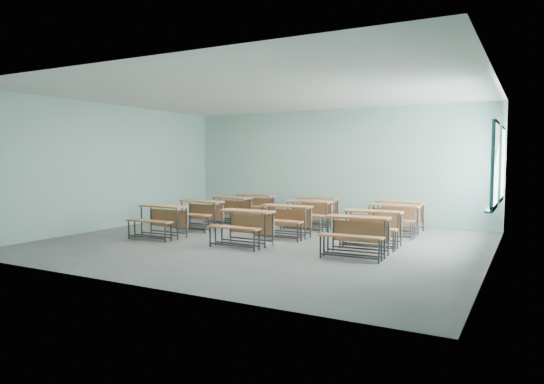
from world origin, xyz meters
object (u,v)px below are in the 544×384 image
at_px(desk_unit_r1c1, 285,216).
at_px(desk_unit_r2c2, 392,215).
at_px(desk_unit_r1c2, 372,223).
at_px(desk_unit_r1c0, 199,210).
at_px(desk_unit_r0c0, 161,216).
at_px(desk_unit_r3c2, 399,211).
at_px(desk_unit_r0c2, 356,230).
at_px(desk_unit_r3c1, 316,206).
at_px(desk_unit_r2c0, 229,206).
at_px(desk_unit_r2c1, 307,210).
at_px(desk_unit_r3c0, 254,203).
at_px(desk_unit_r0c1, 244,222).

xyz_separation_m(desk_unit_r1c1, desk_unit_r2c2, (2.13, 1.33, 0.00)).
xyz_separation_m(desk_unit_r1c2, desk_unit_r2c2, (0.03, 1.49, 0.00)).
bearing_deg(desk_unit_r1c0, desk_unit_r0c0, -87.54).
bearing_deg(desk_unit_r3c2, desk_unit_r1c0, -147.10).
height_order(desk_unit_r0c2, desk_unit_r3c1, same).
height_order(desk_unit_r2c0, desk_unit_r3c1, same).
relative_size(desk_unit_r2c1, desk_unit_r3c0, 1.00).
xyz_separation_m(desk_unit_r1c1, desk_unit_r1c2, (2.10, -0.15, 0.00)).
height_order(desk_unit_r2c2, desk_unit_r3c0, same).
xyz_separation_m(desk_unit_r0c1, desk_unit_r2c1, (0.23, 2.67, 0.00)).
bearing_deg(desk_unit_r0c0, desk_unit_r0c1, 1.97).
bearing_deg(desk_unit_r3c1, desk_unit_r3c2, -2.03).
relative_size(desk_unit_r0c0, desk_unit_r2c1, 1.00).
bearing_deg(desk_unit_r2c0, desk_unit_r1c0, -85.58).
bearing_deg(desk_unit_r0c1, desk_unit_r3c1, 91.77).
distance_m(desk_unit_r1c0, desk_unit_r1c1, 2.48).
relative_size(desk_unit_r0c1, desk_unit_r2c2, 1.01).
relative_size(desk_unit_r1c0, desk_unit_r3c2, 0.95).
relative_size(desk_unit_r1c0, desk_unit_r1c1, 1.01).
bearing_deg(desk_unit_r2c0, desk_unit_r3c1, 32.24).
bearing_deg(desk_unit_r0c1, desk_unit_r3c2, 59.23).
xyz_separation_m(desk_unit_r2c2, desk_unit_r3c0, (-4.44, 1.19, 0.00)).
height_order(desk_unit_r1c2, desk_unit_r2c2, same).
height_order(desk_unit_r2c1, desk_unit_r3c0, same).
bearing_deg(desk_unit_r2c0, desk_unit_r1c2, -11.52).
relative_size(desk_unit_r1c2, desk_unit_r3c2, 0.95).
bearing_deg(desk_unit_r2c2, desk_unit_r0c0, -148.33).
xyz_separation_m(desk_unit_r1c0, desk_unit_r1c1, (2.48, -0.07, 0.00)).
bearing_deg(desk_unit_r0c1, desk_unit_r3c0, 120.02).
relative_size(desk_unit_r0c2, desk_unit_r1c1, 1.02).
bearing_deg(desk_unit_r3c2, desk_unit_r3c1, -176.07).
xyz_separation_m(desk_unit_r0c2, desk_unit_r2c2, (-0.01, 2.60, 0.00)).
distance_m(desk_unit_r0c2, desk_unit_r3c1, 4.36).
xyz_separation_m(desk_unit_r0c1, desk_unit_r3c1, (0.02, 3.72, 0.00)).
relative_size(desk_unit_r0c2, desk_unit_r2c1, 1.02).
bearing_deg(desk_unit_r0c0, desk_unit_r1c0, 90.74).
relative_size(desk_unit_r2c2, desk_unit_r3c0, 1.01).
height_order(desk_unit_r0c0, desk_unit_r3c2, same).
bearing_deg(desk_unit_r3c0, desk_unit_r2c1, -26.94).
distance_m(desk_unit_r1c2, desk_unit_r3c0, 5.16).
relative_size(desk_unit_r0c0, desk_unit_r3c2, 0.94).
bearing_deg(desk_unit_r1c2, desk_unit_r0c0, -167.02).
relative_size(desk_unit_r0c0, desk_unit_r0c2, 0.98).
height_order(desk_unit_r2c0, desk_unit_r2c2, same).
bearing_deg(desk_unit_r1c0, desk_unit_r2c0, 89.64).
xyz_separation_m(desk_unit_r0c1, desk_unit_r0c2, (2.40, 0.07, 0.00)).
bearing_deg(desk_unit_r2c2, desk_unit_r2c0, -179.34).
bearing_deg(desk_unit_r1c1, desk_unit_r1c0, 177.46).
bearing_deg(desk_unit_r2c2, desk_unit_r0c1, -130.80).
bearing_deg(desk_unit_r2c1, desk_unit_r2c2, 0.43).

